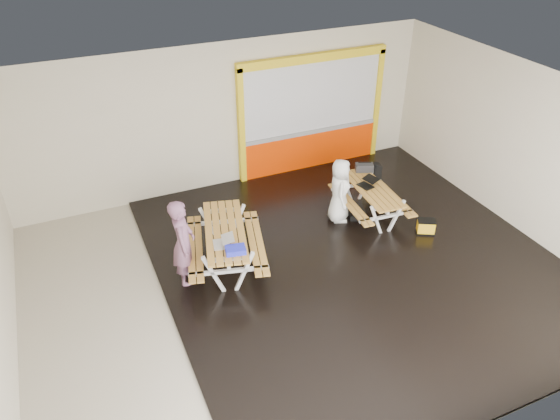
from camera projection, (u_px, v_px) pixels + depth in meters
name	position (u px, v px, depth m)	size (l,w,h in m)	color
room	(301.00, 199.00, 9.34)	(10.02, 8.02, 3.52)	#B7AE9B
deck	(355.00, 260.00, 10.69)	(7.50, 7.98, 0.05)	black
kiosk	(312.00, 116.00, 13.28)	(3.88, 0.16, 3.00)	#F73900
picnic_table_left	(225.00, 238.00, 10.23)	(1.94, 2.43, 0.85)	#BD8533
picnic_table_right	(371.00, 195.00, 11.75)	(1.39, 1.94, 0.74)	#BD8533
person_left	(183.00, 243.00, 9.69)	(0.64, 0.42, 1.76)	#805370
person_right	(340.00, 191.00, 11.50)	(0.71, 0.46, 1.45)	white
laptop_left	(223.00, 242.00, 9.70)	(0.44, 0.41, 0.16)	silver
laptop_right	(367.00, 183.00, 11.73)	(0.46, 0.42, 0.16)	black
blue_pouch	(236.00, 250.00, 9.50)	(0.35, 0.25, 0.10)	#2229CB
toolbox	(364.00, 167.00, 12.27)	(0.45, 0.34, 0.23)	black
backpack	(376.00, 171.00, 12.43)	(0.26, 0.19, 0.40)	black
dark_case	(358.00, 215.00, 11.89)	(0.36, 0.27, 0.13)	black
fluke_bag	(426.00, 227.00, 11.35)	(0.44, 0.39, 0.32)	black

